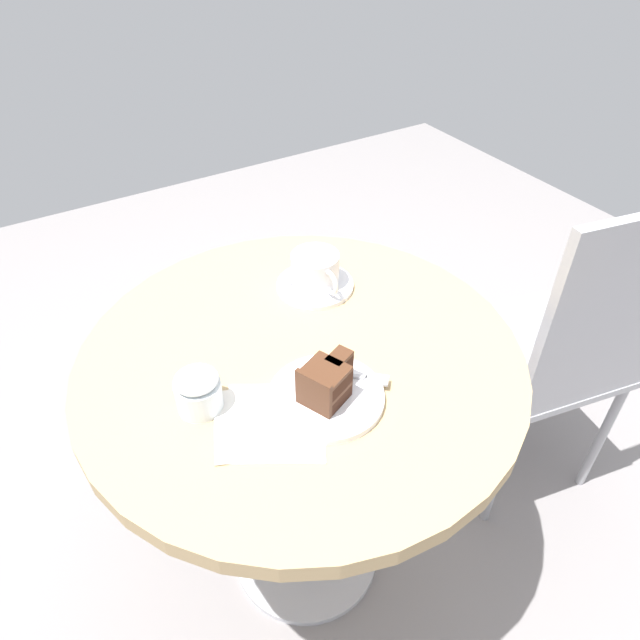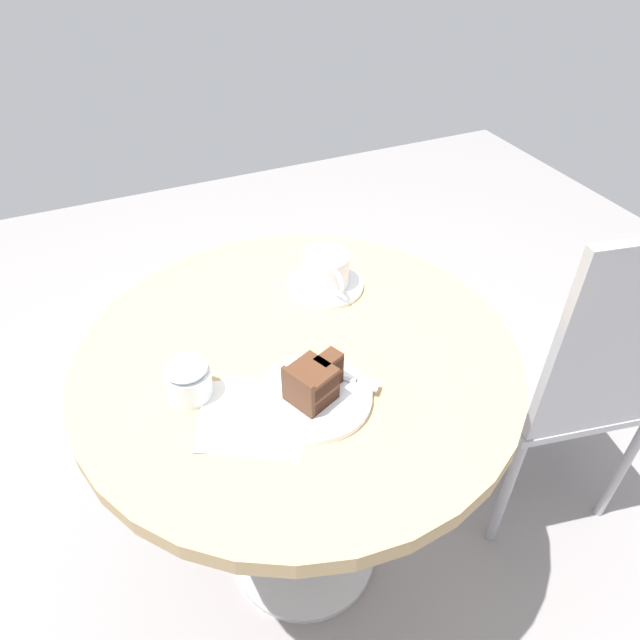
{
  "view_description": "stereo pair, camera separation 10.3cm",
  "coord_description": "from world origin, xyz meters",
  "px_view_note": "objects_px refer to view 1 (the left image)",
  "views": [
    {
      "loc": [
        0.66,
        -0.36,
        1.41
      ],
      "look_at": [
        -0.02,
        0.05,
        0.75
      ],
      "focal_mm": 32.0,
      "sensor_mm": 36.0,
      "label": 1
    },
    {
      "loc": [
        0.71,
        -0.27,
        1.41
      ],
      "look_at": [
        -0.02,
        0.05,
        0.75
      ],
      "focal_mm": 32.0,
      "sensor_mm": 36.0,
      "label": 2
    }
  ],
  "objects_px": {
    "cake_plate": "(326,396)",
    "fork": "(354,376)",
    "sugar_pot": "(198,391)",
    "cafe_chair": "(568,343)",
    "saucer": "(315,285)",
    "teaspoon": "(307,271)",
    "napkin": "(269,421)",
    "cake_slice": "(326,382)",
    "coffee_cup": "(316,269)"
  },
  "relations": [
    {
      "from": "teaspoon",
      "to": "napkin",
      "type": "height_order",
      "value": "teaspoon"
    },
    {
      "from": "cake_plate",
      "to": "sugar_pot",
      "type": "relative_size",
      "value": 2.57
    },
    {
      "from": "cafe_chair",
      "to": "napkin",
      "type": "bearing_deg",
      "value": 10.34
    },
    {
      "from": "fork",
      "to": "cafe_chair",
      "type": "relative_size",
      "value": 0.14
    },
    {
      "from": "sugar_pot",
      "to": "fork",
      "type": "bearing_deg",
      "value": 71.09
    },
    {
      "from": "fork",
      "to": "sugar_pot",
      "type": "xyz_separation_m",
      "value": [
        -0.08,
        -0.24,
        0.02
      ]
    },
    {
      "from": "teaspoon",
      "to": "cafe_chair",
      "type": "height_order",
      "value": "cafe_chair"
    },
    {
      "from": "coffee_cup",
      "to": "fork",
      "type": "xyz_separation_m",
      "value": [
        0.27,
        -0.09,
        -0.03
      ]
    },
    {
      "from": "cake_slice",
      "to": "napkin",
      "type": "distance_m",
      "value": 0.11
    },
    {
      "from": "coffee_cup",
      "to": "cake_plate",
      "type": "relative_size",
      "value": 0.69
    },
    {
      "from": "napkin",
      "to": "cafe_chair",
      "type": "xyz_separation_m",
      "value": [
        0.01,
        0.76,
        -0.19
      ]
    },
    {
      "from": "teaspoon",
      "to": "cake_slice",
      "type": "height_order",
      "value": "cake_slice"
    },
    {
      "from": "cake_slice",
      "to": "napkin",
      "type": "bearing_deg",
      "value": -94.94
    },
    {
      "from": "cake_plate",
      "to": "napkin",
      "type": "xyz_separation_m",
      "value": [
        -0.01,
        -0.1,
        -0.0
      ]
    },
    {
      "from": "cafe_chair",
      "to": "sugar_pot",
      "type": "distance_m",
      "value": 0.88
    },
    {
      "from": "teaspoon",
      "to": "cake_slice",
      "type": "xyz_separation_m",
      "value": [
        0.32,
        -0.15,
        0.03
      ]
    },
    {
      "from": "teaspoon",
      "to": "cake_plate",
      "type": "bearing_deg",
      "value": -136.84
    },
    {
      "from": "saucer",
      "to": "sugar_pot",
      "type": "relative_size",
      "value": 2.13
    },
    {
      "from": "cake_plate",
      "to": "fork",
      "type": "xyz_separation_m",
      "value": [
        -0.01,
        0.06,
        0.01
      ]
    },
    {
      "from": "cake_plate",
      "to": "cake_slice",
      "type": "height_order",
      "value": "cake_slice"
    },
    {
      "from": "saucer",
      "to": "teaspoon",
      "type": "bearing_deg",
      "value": 171.31
    },
    {
      "from": "napkin",
      "to": "cafe_chair",
      "type": "relative_size",
      "value": 0.25
    },
    {
      "from": "cake_plate",
      "to": "cafe_chair",
      "type": "bearing_deg",
      "value": 89.8
    },
    {
      "from": "cake_plate",
      "to": "sugar_pot",
      "type": "height_order",
      "value": "sugar_pot"
    },
    {
      "from": "cake_slice",
      "to": "coffee_cup",
      "type": "bearing_deg",
      "value": 152.09
    },
    {
      "from": "teaspoon",
      "to": "fork",
      "type": "bearing_deg",
      "value": -127.94
    },
    {
      "from": "coffee_cup",
      "to": "napkin",
      "type": "bearing_deg",
      "value": -42.53
    },
    {
      "from": "cake_plate",
      "to": "fork",
      "type": "height_order",
      "value": "fork"
    },
    {
      "from": "coffee_cup",
      "to": "teaspoon",
      "type": "height_order",
      "value": "coffee_cup"
    },
    {
      "from": "coffee_cup",
      "to": "sugar_pot",
      "type": "height_order",
      "value": "coffee_cup"
    },
    {
      "from": "teaspoon",
      "to": "napkin",
      "type": "distance_m",
      "value": 0.41
    },
    {
      "from": "teaspoon",
      "to": "cake_slice",
      "type": "relative_size",
      "value": 0.87
    },
    {
      "from": "coffee_cup",
      "to": "teaspoon",
      "type": "distance_m",
      "value": 0.05
    },
    {
      "from": "coffee_cup",
      "to": "cake_plate",
      "type": "bearing_deg",
      "value": -27.85
    },
    {
      "from": "coffee_cup",
      "to": "cafe_chair",
      "type": "xyz_separation_m",
      "value": [
        0.28,
        0.51,
        -0.23
      ]
    },
    {
      "from": "cake_plate",
      "to": "cake_slice",
      "type": "bearing_deg",
      "value": -33.08
    },
    {
      "from": "cake_plate",
      "to": "cafe_chair",
      "type": "height_order",
      "value": "cafe_chair"
    },
    {
      "from": "saucer",
      "to": "cake_slice",
      "type": "bearing_deg",
      "value": -27.59
    },
    {
      "from": "fork",
      "to": "napkin",
      "type": "relative_size",
      "value": 0.56
    },
    {
      "from": "cake_slice",
      "to": "sugar_pot",
      "type": "bearing_deg",
      "value": -117.79
    },
    {
      "from": "cake_slice",
      "to": "sugar_pot",
      "type": "height_order",
      "value": "cake_slice"
    },
    {
      "from": "cake_slice",
      "to": "sugar_pot",
      "type": "xyz_separation_m",
      "value": [
        -0.1,
        -0.18,
        -0.01
      ]
    },
    {
      "from": "saucer",
      "to": "sugar_pot",
      "type": "xyz_separation_m",
      "value": [
        0.19,
        -0.33,
        0.03
      ]
    },
    {
      "from": "saucer",
      "to": "fork",
      "type": "xyz_separation_m",
      "value": [
        0.27,
        -0.09,
        0.01
      ]
    },
    {
      "from": "saucer",
      "to": "teaspoon",
      "type": "xyz_separation_m",
      "value": [
        -0.04,
        0.01,
        0.01
      ]
    },
    {
      "from": "fork",
      "to": "sugar_pot",
      "type": "distance_m",
      "value": 0.26
    },
    {
      "from": "napkin",
      "to": "cafe_chair",
      "type": "distance_m",
      "value": 0.79
    },
    {
      "from": "teaspoon",
      "to": "cake_plate",
      "type": "relative_size",
      "value": 0.49
    },
    {
      "from": "napkin",
      "to": "cafe_chair",
      "type": "bearing_deg",
      "value": 89.42
    },
    {
      "from": "napkin",
      "to": "sugar_pot",
      "type": "relative_size",
      "value": 3.02
    }
  ]
}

